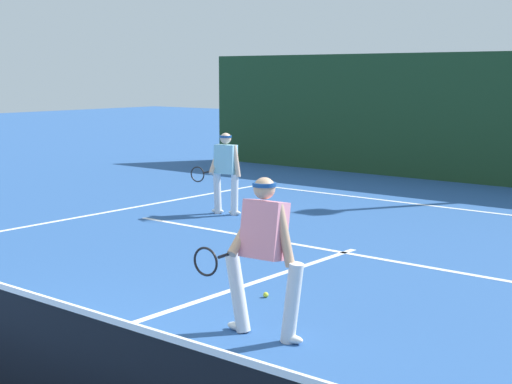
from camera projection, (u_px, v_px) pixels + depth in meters
court_line_baseline_far at (471, 210)px, 15.02m from camera, size 10.84×0.10×0.01m
court_line_service at (344, 253)px, 11.48m from camera, size 8.84×0.10×0.01m
court_line_centre at (213, 296)px, 9.24m from camera, size 0.10×6.40×0.01m
player_near at (263, 250)px, 7.68m from camera, size 0.95×0.89×1.66m
player_far at (225, 170)px, 14.49m from camera, size 0.64×0.85×1.57m
tennis_ball at (266, 295)px, 9.19m from camera, size 0.07×0.07×0.07m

